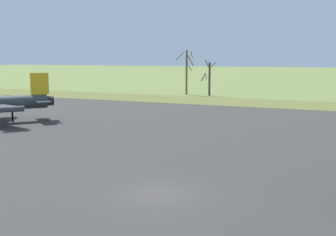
% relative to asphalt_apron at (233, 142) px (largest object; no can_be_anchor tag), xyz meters
% --- Properties ---
extents(ground_plane, '(600.00, 600.00, 0.00)m').
position_rel_asphalt_apron_xyz_m(ground_plane, '(0.00, -14.52, -0.03)').
color(ground_plane, olive).
extents(asphalt_apron, '(87.93, 48.40, 0.05)m').
position_rel_asphalt_apron_xyz_m(asphalt_apron, '(0.00, 0.00, 0.00)').
color(asphalt_apron, '#383533').
rests_on(asphalt_apron, ground).
extents(grass_verge_strip, '(147.93, 12.00, 0.06)m').
position_rel_asphalt_apron_xyz_m(grass_verge_strip, '(0.00, 30.20, 0.00)').
color(grass_verge_strip, brown).
rests_on(grass_verge_strip, ground).
extents(bare_tree_far_left, '(2.97, 2.95, 8.33)m').
position_rel_asphalt_apron_xyz_m(bare_tree_far_left, '(-19.68, 39.42, 4.65)').
color(bare_tree_far_left, brown).
rests_on(bare_tree_far_left, ground).
extents(bare_tree_left_of_center, '(2.52, 2.47, 6.61)m').
position_rel_asphalt_apron_xyz_m(bare_tree_left_of_center, '(-15.22, 39.21, 3.30)').
color(bare_tree_left_of_center, '#42382D').
rests_on(bare_tree_left_of_center, ground).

